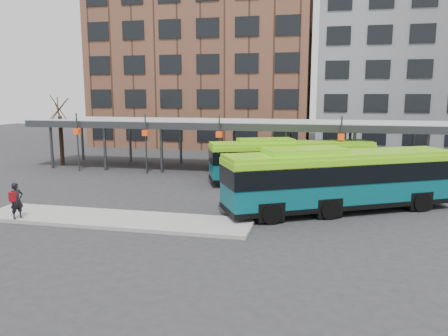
# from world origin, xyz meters

# --- Properties ---
(ground) EXTENTS (120.00, 120.00, 0.00)m
(ground) POSITION_xyz_m (0.00, 0.00, 0.00)
(ground) COLOR #28282B
(ground) RESTS_ON ground
(boarding_island) EXTENTS (14.00, 3.00, 0.18)m
(boarding_island) POSITION_xyz_m (-5.50, -3.00, 0.09)
(boarding_island) COLOR gray
(boarding_island) RESTS_ON ground
(canopy) EXTENTS (40.00, 6.53, 4.80)m
(canopy) POSITION_xyz_m (-0.06, 12.87, 3.91)
(canopy) COLOR #999B9E
(canopy) RESTS_ON ground
(tree) EXTENTS (1.64, 1.64, 5.60)m
(tree) POSITION_xyz_m (-18.00, 12.00, 2.43)
(tree) COLOR black
(tree) RESTS_ON ground
(building_brick) EXTENTS (26.00, 14.00, 22.00)m
(building_brick) POSITION_xyz_m (-10.00, 32.00, 11.00)
(building_brick) COLOR brown
(building_brick) RESTS_ON ground
(building_grey) EXTENTS (24.00, 14.00, 20.00)m
(building_grey) POSITION_xyz_m (16.00, 32.00, 10.00)
(building_grey) COLOR slate
(building_grey) RESTS_ON ground
(bus_front) EXTENTS (12.65, 8.48, 3.55)m
(bus_front) POSITION_xyz_m (5.63, 1.40, 1.85)
(bus_front) COLOR #08525D
(bus_front) RESTS_ON ground
(bus_rear) EXTENTS (11.85, 6.55, 3.24)m
(bus_rear) POSITION_xyz_m (2.53, 8.65, 1.69)
(bus_rear) COLOR #08525D
(bus_rear) RESTS_ON ground
(pedestrian) EXTENTS (0.68, 0.79, 1.83)m
(pedestrian) POSITION_xyz_m (-10.17, -4.21, 1.11)
(pedestrian) COLOR black
(pedestrian) RESTS_ON boarding_island
(bike_rack) EXTENTS (6.35, 1.66, 1.05)m
(bike_rack) POSITION_xyz_m (13.24, 12.07, 0.48)
(bike_rack) COLOR slate
(bike_rack) RESTS_ON ground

